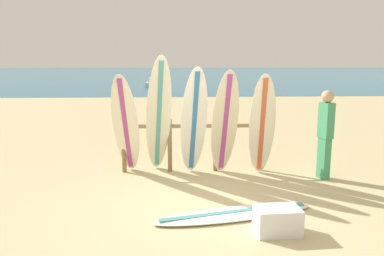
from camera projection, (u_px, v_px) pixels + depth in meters
The scene contains 12 objects.
ground_plane at pixel (202, 209), 6.05m from camera, with size 120.00×120.00×0.00m, color #CCB784.
ocean_water at pixel (176, 73), 63.05m from camera, with size 120.00×80.00×0.01m, color #196B93.
surfboard_rack at pixel (193, 139), 7.98m from camera, with size 2.97×0.09×1.12m.
surfboard_leaning_far_left at pixel (126, 125), 7.60m from camera, with size 0.59×1.01×2.09m.
surfboard_leaning_left at pixel (159, 116), 7.59m from camera, with size 0.69×1.24×2.43m.
surfboard_leaning_center_left at pixel (194, 122), 7.56m from camera, with size 0.63×0.88×2.22m.
surfboard_leaning_center at pixel (225, 123), 7.65m from camera, with size 0.65×0.71×2.16m.
surfboard_leaning_center_right at pixel (262, 126), 7.56m from camera, with size 0.57×0.69×2.09m.
surfboard_lying_on_sand at pixel (235, 214), 5.78m from camera, with size 2.59×1.13×0.08m.
beachgoer_standing at pixel (325, 131), 7.43m from camera, with size 0.25×0.32×1.75m.
small_boat_offshore at pixel (153, 83), 33.73m from camera, with size 1.14×3.12×0.71m.
cooler_box at pixel (277, 220), 5.19m from camera, with size 0.60×0.40×0.36m, color white.
Camera 1 is at (-0.43, -5.71, 2.34)m, focal length 35.81 mm.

